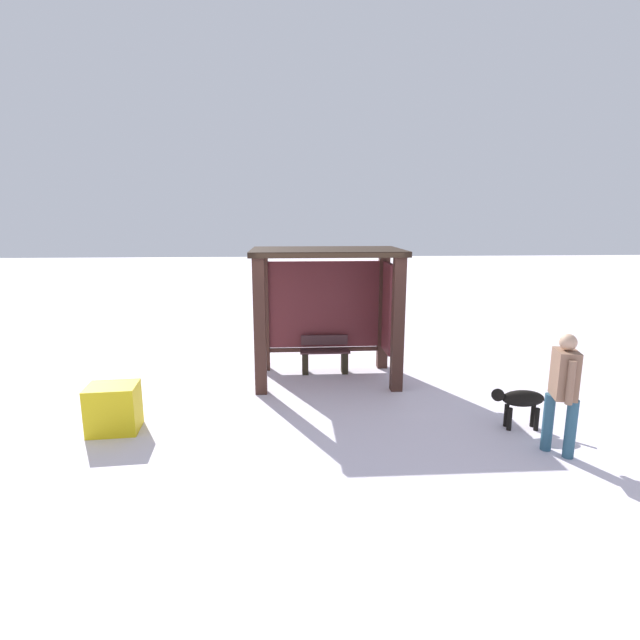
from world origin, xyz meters
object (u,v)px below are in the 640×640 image
Objects in this scene: bench_left_inside at (325,356)px; person_walking at (563,386)px; dog at (520,401)px; grit_bin at (114,408)px; bus_shelter at (331,291)px.

bench_left_inside is 4.66m from person_walking.
person_walking reaches higher than bench_left_inside.
person_walking is 0.97m from dog.
bench_left_inside is 1.42× the size of grit_bin.
person_walking is 2.33× the size of grit_bin.
bus_shelter is 3.08× the size of dog.
grit_bin is (-3.28, -2.55, 0.02)m from bench_left_inside.
bus_shelter reaches higher than dog.
person_walking is at bearing -51.31° from bus_shelter.
bench_left_inside is at bearing 127.91° from person_walking.
bench_left_inside is (-0.10, 0.23, -1.37)m from bus_shelter.
person_walking is (2.84, -3.64, 0.61)m from bench_left_inside.
person_walking is 6.24m from grit_bin.
grit_bin is (-6.12, 1.09, -0.60)m from person_walking.
grit_bin is at bearing -145.47° from bus_shelter.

